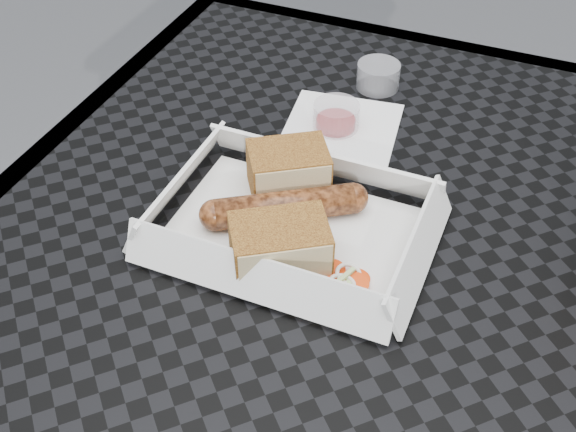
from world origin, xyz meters
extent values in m
cube|color=black|center=(0.00, 0.00, 0.74)|extent=(0.80, 0.80, 0.01)
cube|color=black|center=(0.00, 0.39, 0.73)|extent=(0.80, 0.03, 0.03)
cube|color=black|center=(-0.39, 0.00, 0.73)|extent=(0.03, 0.80, 0.03)
cylinder|color=black|center=(-0.35, 0.35, 0.36)|extent=(0.03, 0.03, 0.73)
cube|color=white|center=(-0.09, -0.02, 0.75)|extent=(0.22, 0.15, 0.00)
cylinder|color=brown|center=(-0.11, 0.00, 0.76)|extent=(0.12, 0.10, 0.03)
sphere|color=brown|center=(-0.05, 0.03, 0.76)|extent=(0.03, 0.03, 0.03)
sphere|color=brown|center=(-0.16, -0.04, 0.76)|extent=(0.03, 0.03, 0.03)
cube|color=#8D5E23|center=(-0.12, 0.04, 0.77)|extent=(0.09, 0.09, 0.05)
cube|color=#8D5E23|center=(-0.09, -0.06, 0.77)|extent=(0.10, 0.09, 0.04)
cylinder|color=#E23B09|center=(-0.03, -0.06, 0.75)|extent=(0.02, 0.02, 0.00)
torus|color=white|center=(-0.03, -0.07, 0.75)|extent=(0.02, 0.02, 0.00)
cube|color=#B2D17F|center=(-0.02, -0.06, 0.75)|extent=(0.02, 0.02, 0.00)
cube|color=white|center=(-0.11, 0.16, 0.75)|extent=(0.13, 0.13, 0.00)
cylinder|color=maroon|center=(-0.11, 0.16, 0.76)|extent=(0.05, 0.05, 0.03)
cylinder|color=silver|center=(-0.10, 0.25, 0.76)|extent=(0.05, 0.05, 0.03)
camera|label=1|loc=(0.09, -0.46, 1.21)|focal=45.00mm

